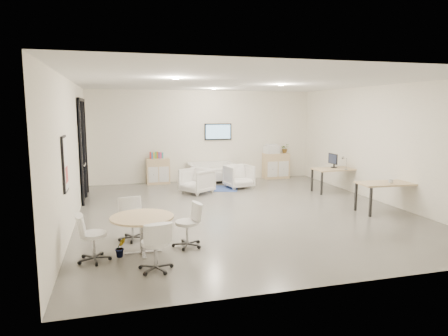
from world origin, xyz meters
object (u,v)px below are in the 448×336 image
(sideboard_right, at_px, (276,166))
(armchair_right, at_px, (239,175))
(loveseat, at_px, (211,173))
(round_table, at_px, (142,221))
(desk_front, at_px, (387,186))
(sideboard_left, at_px, (158,171))
(desk_rear, at_px, (336,171))
(armchair_left, at_px, (197,180))

(sideboard_right, relative_size, armchair_right, 1.13)
(loveseat, bearing_deg, round_table, -115.07)
(desk_front, bearing_deg, sideboard_left, 138.24)
(sideboard_right, height_order, desk_rear, sideboard_right)
(armchair_right, distance_m, round_table, 6.29)
(sideboard_left, xyz_separation_m, desk_rear, (5.19, -2.83, 0.23))
(sideboard_left, relative_size, armchair_left, 1.05)
(loveseat, distance_m, desk_rear, 4.29)
(sideboard_left, relative_size, armchair_right, 1.06)
(loveseat, distance_m, armchair_left, 1.90)
(armchair_left, xyz_separation_m, round_table, (-1.95, -4.82, 0.18))
(armchair_left, bearing_deg, armchair_right, 72.87)
(desk_front, bearing_deg, armchair_right, 128.59)
(sideboard_left, height_order, armchair_left, sideboard_left)
(sideboard_left, bearing_deg, desk_rear, -28.63)
(round_table, bearing_deg, loveseat, 66.73)
(sideboard_right, bearing_deg, armchair_right, -143.12)
(armchair_left, bearing_deg, loveseat, 119.60)
(loveseat, bearing_deg, sideboard_right, 1.70)
(desk_rear, bearing_deg, armchair_right, 149.60)
(desk_rear, xyz_separation_m, round_table, (-6.16, -3.87, -0.07))
(sideboard_left, xyz_separation_m, sideboard_right, (4.35, -0.02, 0.03))
(sideboard_right, height_order, armchair_left, sideboard_right)
(desk_rear, distance_m, desk_front, 2.50)
(sideboard_left, height_order, sideboard_right, sideboard_right)
(desk_front, bearing_deg, sideboard_right, 102.63)
(armchair_left, bearing_deg, sideboard_left, 173.94)
(sideboard_right, xyz_separation_m, armchair_left, (-3.36, -1.85, -0.05))
(armchair_right, xyz_separation_m, desk_front, (2.64, -3.90, 0.25))
(round_table, bearing_deg, armchair_right, 56.88)
(sideboard_left, distance_m, loveseat, 1.85)
(armchair_right, height_order, desk_front, armchair_right)
(sideboard_left, xyz_separation_m, desk_front, (5.11, -5.33, 0.23))
(sideboard_right, bearing_deg, round_table, -128.52)
(loveseat, xyz_separation_m, round_table, (-2.81, -6.52, 0.27))
(sideboard_right, bearing_deg, armchair_left, -151.14)
(sideboard_left, height_order, armchair_right, sideboard_left)
(loveseat, xyz_separation_m, desk_rear, (3.35, -2.66, 0.34))
(armchair_right, bearing_deg, sideboard_left, 140.69)
(desk_rear, relative_size, round_table, 1.31)
(armchair_left, xyz_separation_m, armchair_right, (1.48, 0.44, -0.00))
(armchair_right, bearing_deg, loveseat, 107.49)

